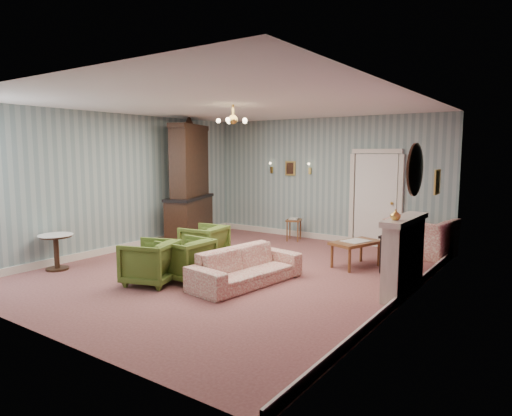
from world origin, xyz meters
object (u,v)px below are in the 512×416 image
Objects in this scene: olive_chair_b at (186,257)px; dresser at (189,180)px; fireplace at (404,256)px; coffee_table at (356,254)px; sofa_chintz at (246,260)px; olive_chair_a at (150,260)px; olive_chair_c at (204,241)px; pedestal_table at (56,252)px; wingback_chair at (421,231)px; side_table_black at (395,255)px.

dresser is at bearing -136.96° from olive_chair_b.
fireplace is 1.66m from coffee_table.
dresser is (-3.22, 2.13, 1.07)m from sofa_chintz.
olive_chair_b is at bearing 130.08° from olive_chair_a.
olive_chair_a is at bearing -30.87° from olive_chair_b.
olive_chair_a reaches higher than sofa_chintz.
olive_chair_c is 1.77m from sofa_chintz.
pedestal_table is at bearing -97.82° from olive_chair_a.
olive_chair_a is 1.01× the size of olive_chair_b.
wingback_chair reaches higher than olive_chair_b.
pedestal_table is at bearing 53.59° from wingback_chair.
wingback_chair is 1.76m from coffee_table.
coffee_table is at bearing 37.12° from pedestal_table.
sofa_chintz is 3.52m from pedestal_table.
wingback_chair is (1.76, 3.60, 0.14)m from sofa_chintz.
sofa_chintz reaches higher than pedestal_table.
olive_chair_b is 3.11m from coffee_table.
olive_chair_b is at bearing -69.01° from dresser.
sofa_chintz is at bearing -116.64° from coffee_table.
dresser is 2.07× the size of fireplace.
olive_chair_a is at bearing 65.78° from wingback_chair.
olive_chair_a is 3.69m from coffee_table.
olive_chair_c is 1.14× the size of side_table_black.
olive_chair_c is 2.37m from dresser.
olive_chair_a is 0.65× the size of wingback_chair.
fireplace is at bearing 21.39° from pedestal_table.
olive_chair_a is 4.15m from side_table_black.
fireplace is 2.16× the size of pedestal_table.
side_table_black is at bearing -3.96° from coffee_table.
coffee_table is 1.46× the size of pedestal_table.
sofa_chintz is (1.58, -0.79, -0.00)m from olive_chair_c.
sofa_chintz is 2.93× the size of side_table_black.
olive_chair_b is 1.18× the size of pedestal_table.
side_table_black is (-0.45, 1.05, -0.25)m from fireplace.
sofa_chintz is 4.01m from wingback_chair.
fireplace reaches higher than pedestal_table.
coffee_table is at bearing -18.50° from sofa_chintz.
olive_chair_a is at bearing -152.77° from fireplace.
wingback_chair is 5.27m from dresser.
olive_chair_b reaches higher than coffee_table.
dresser reaches higher than olive_chair_b.
wingback_chair is at bearing -17.95° from sofa_chintz.
dresser is at bearing -136.53° from olive_chair_c.
pedestal_table is (-5.51, -2.16, -0.26)m from fireplace.
dresser reaches higher than sofa_chintz.
side_table_black is (4.98, -0.16, -1.12)m from dresser.
fireplace is (0.45, -2.68, 0.06)m from wingback_chair.
coffee_table is 5.41m from pedestal_table.
sofa_chintz is 2.40m from fireplace.
fireplace is at bearing 113.11° from olive_chair_b.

